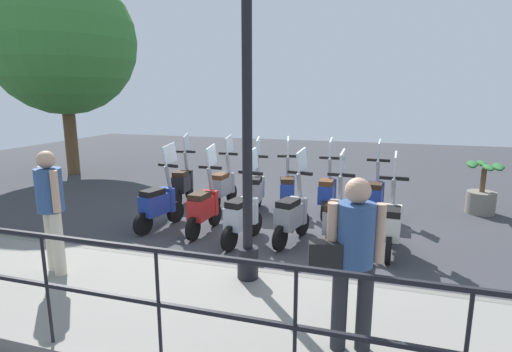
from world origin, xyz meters
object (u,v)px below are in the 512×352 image
(scooter_far_4, at_px, (223,185))
(scooter_far_5, at_px, (183,182))
(scooter_near_2, at_px, (292,214))
(scooter_far_2, at_px, (287,189))
(lamp_post_near, at_px, (247,125))
(tree_large, at_px, (62,42))
(scooter_near_3, at_px, (242,214))
(scooter_near_1, at_px, (336,218))
(potted_palm, at_px, (482,192))
(scooter_far_1, at_px, (327,192))
(scooter_near_0, at_px, (391,223))
(scooter_far_0, at_px, (375,195))
(pedestrian_distant, at_px, (51,203))
(scooter_near_4, at_px, (204,206))
(scooter_near_5, at_px, (159,203))
(scooter_far_3, at_px, (256,190))
(pedestrian_with_bag, at_px, (352,253))

(scooter_far_4, relative_size, scooter_far_5, 1.00)
(scooter_near_2, xyz_separation_m, scooter_far_4, (1.65, 1.86, 0.00))
(scooter_near_2, xyz_separation_m, scooter_far_2, (1.69, 0.45, 0.00))
(lamp_post_near, relative_size, tree_large, 0.72)
(scooter_near_3, bearing_deg, scooter_near_2, -61.15)
(tree_large, distance_m, scooter_near_1, 9.75)
(lamp_post_near, xyz_separation_m, potted_palm, (4.49, -3.58, -1.62))
(scooter_far_1, bearing_deg, tree_large, 76.17)
(scooter_near_2, bearing_deg, scooter_far_2, 29.46)
(scooter_near_0, relative_size, scooter_near_2, 1.00)
(tree_large, xyz_separation_m, scooter_near_1, (-3.73, -8.34, -3.41))
(scooter_near_0, relative_size, scooter_far_2, 1.00)
(lamp_post_near, bearing_deg, scooter_far_2, 4.34)
(potted_palm, height_order, scooter_near_0, scooter_near_0)
(scooter_far_0, distance_m, scooter_far_2, 1.75)
(scooter_far_5, bearing_deg, pedestrian_distant, 174.35)
(scooter_far_2, bearing_deg, scooter_far_0, -101.71)
(potted_palm, distance_m, scooter_near_4, 5.67)
(scooter_near_5, bearing_deg, scooter_far_2, -35.63)
(scooter_near_5, distance_m, scooter_far_4, 1.77)
(lamp_post_near, height_order, scooter_far_3, lamp_post_near)
(pedestrian_with_bag, height_order, scooter_far_1, pedestrian_with_bag)
(scooter_far_1, bearing_deg, potted_palm, -70.37)
(scooter_near_4, bearing_deg, scooter_near_3, -104.02)
(potted_palm, relative_size, scooter_far_0, 0.69)
(scooter_near_3, bearing_deg, scooter_near_0, -72.82)
(scooter_near_1, xyz_separation_m, scooter_far_0, (1.68, -0.58, 0.00))
(scooter_near_4, xyz_separation_m, scooter_far_5, (1.66, 1.26, 0.00))
(pedestrian_distant, xyz_separation_m, scooter_near_5, (2.29, -0.16, -0.60))
(scooter_far_4, bearing_deg, scooter_far_5, 93.57)
(lamp_post_near, relative_size, scooter_far_1, 2.81)
(scooter_near_0, xyz_separation_m, scooter_near_4, (0.02, 3.11, 0.00))
(pedestrian_with_bag, distance_m, potted_palm, 6.07)
(tree_large, relative_size, scooter_far_2, 3.90)
(scooter_far_1, bearing_deg, scooter_near_1, -167.91)
(pedestrian_with_bag, distance_m, scooter_near_2, 3.10)
(pedestrian_distant, bearing_deg, potted_palm, 156.76)
(lamp_post_near, bearing_deg, scooter_near_0, -45.18)
(scooter_far_1, height_order, scooter_far_3, same)
(potted_palm, height_order, scooter_near_2, scooter_near_2)
(scooter_near_4, bearing_deg, scooter_far_4, 13.55)
(scooter_near_5, bearing_deg, scooter_far_0, -51.55)
(potted_palm, height_order, scooter_far_0, scooter_far_0)
(pedestrian_distant, distance_m, scooter_far_0, 5.62)
(scooter_far_2, height_order, scooter_far_5, same)
(scooter_far_0, bearing_deg, scooter_far_4, 95.30)
(potted_palm, distance_m, scooter_far_0, 2.34)
(potted_palm, height_order, scooter_far_2, scooter_far_2)
(scooter_far_5, bearing_deg, lamp_post_near, -151.10)
(potted_palm, bearing_deg, scooter_far_5, 99.92)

